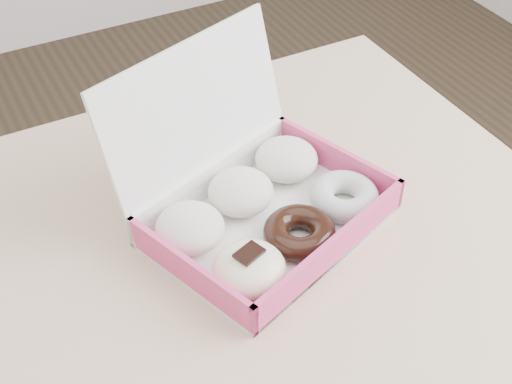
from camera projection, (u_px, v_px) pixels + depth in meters
name	position (u px, v px, depth m)	size (l,w,h in m)	color
table	(120.00, 371.00, 0.82)	(1.20, 0.80, 0.75)	tan
donut_box	(258.00, 202.00, 0.87)	(0.34, 0.33, 0.20)	white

